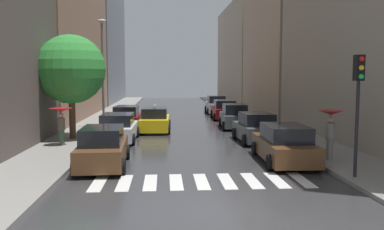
{
  "coord_description": "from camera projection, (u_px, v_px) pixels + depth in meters",
  "views": [
    {
      "loc": [
        -1.3,
        -10.47,
        3.68
      ],
      "look_at": [
        0.41,
        14.09,
        1.34
      ],
      "focal_mm": 37.51,
      "sensor_mm": 36.0,
      "label": 1
    }
  ],
  "objects": [
    {
      "name": "ground_plane",
      "position": [
        179.0,
        120.0,
        34.68
      ],
      "size": [
        28.0,
        72.0,
        0.04
      ],
      "primitive_type": "cube",
      "color": "#313134"
    },
    {
      "name": "parked_car_left_third",
      "position": [
        127.0,
        118.0,
        28.56
      ],
      "size": [
        2.12,
        4.41,
        1.64
      ],
      "rotation": [
        0.0,
        0.0,
        1.54
      ],
      "color": "maroon",
      "rests_on": "ground"
    },
    {
      "name": "parked_car_right_third",
      "position": [
        234.0,
        117.0,
        28.8
      ],
      "size": [
        2.13,
        4.17,
        1.76
      ],
      "rotation": [
        0.0,
        0.0,
        1.52
      ],
      "color": "#474C51",
      "rests_on": "ground"
    },
    {
      "name": "taxi_midroad",
      "position": [
        155.0,
        120.0,
        27.09
      ],
      "size": [
        2.17,
        4.48,
        1.81
      ],
      "rotation": [
        0.0,
        0.0,
        1.54
      ],
      "color": "yellow",
      "rests_on": "ground"
    },
    {
      "name": "pedestrian_near_tree",
      "position": [
        331.0,
        124.0,
        17.02
      ],
      "size": [
        1.06,
        1.06,
        2.12
      ],
      "rotation": [
        0.0,
        0.0,
        1.97
      ],
      "color": "gray",
      "rests_on": "sidewalk_right"
    },
    {
      "name": "building_right_far",
      "position": [
        248.0,
        54.0,
        58.58
      ],
      "size": [
        6.0,
        21.83,
        13.97
      ],
      "primitive_type": "cube",
      "color": "#B2A38C",
      "rests_on": "ground"
    },
    {
      "name": "parked_car_left_nearest",
      "position": [
        103.0,
        148.0,
        16.39
      ],
      "size": [
        2.12,
        4.48,
        1.67
      ],
      "rotation": [
        0.0,
        0.0,
        1.61
      ],
      "color": "brown",
      "rests_on": "ground"
    },
    {
      "name": "parked_car_right_fifth",
      "position": [
        216.0,
        105.0,
        40.57
      ],
      "size": [
        2.12,
        4.41,
        1.81
      ],
      "rotation": [
        0.0,
        0.0,
        1.55
      ],
      "color": "#B2B7BF",
      "rests_on": "ground"
    },
    {
      "name": "parked_car_right_fourth",
      "position": [
        224.0,
        110.0,
        35.32
      ],
      "size": [
        2.31,
        4.8,
        1.66
      ],
      "rotation": [
        0.0,
        0.0,
        1.53
      ],
      "color": "maroon",
      "rests_on": "ground"
    },
    {
      "name": "parked_car_left_second",
      "position": [
        118.0,
        128.0,
        22.96
      ],
      "size": [
        2.19,
        4.49,
        1.6
      ],
      "rotation": [
        0.0,
        0.0,
        1.56
      ],
      "color": "silver",
      "rests_on": "ground"
    },
    {
      "name": "traffic_light_right_corner",
      "position": [
        358.0,
        88.0,
        13.93
      ],
      "size": [
        0.3,
        0.42,
        4.3
      ],
      "color": "black",
      "rests_on": "sidewalk_right"
    },
    {
      "name": "parked_car_right_second",
      "position": [
        256.0,
        128.0,
        22.68
      ],
      "size": [
        2.17,
        4.08,
        1.68
      ],
      "rotation": [
        0.0,
        0.0,
        1.6
      ],
      "color": "#474C51",
      "rests_on": "ground"
    },
    {
      "name": "building_left_far",
      "position": [
        97.0,
        42.0,
        58.21
      ],
      "size": [
        6.0,
        21.75,
        17.62
      ],
      "primitive_type": "cube",
      "color": "slate",
      "rests_on": "ground"
    },
    {
      "name": "building_right_mid",
      "position": [
        288.0,
        33.0,
        39.72
      ],
      "size": [
        6.0,
        15.05,
        16.02
      ],
      "primitive_type": "cube",
      "color": "#B2A38C",
      "rests_on": "ground"
    },
    {
      "name": "crosswalk_stripes",
      "position": [
        202.0,
        181.0,
        14.14
      ],
      "size": [
        7.65,
        2.2,
        0.01
      ],
      "color": "silver",
      "rests_on": "ground"
    },
    {
      "name": "sidewalk_right",
      "position": [
        253.0,
        118.0,
        35.12
      ],
      "size": [
        3.0,
        72.0,
        0.15
      ],
      "primitive_type": "cube",
      "color": "gray",
      "rests_on": "ground"
    },
    {
      "name": "parked_car_right_nearest",
      "position": [
        284.0,
        145.0,
        17.31
      ],
      "size": [
        2.25,
        4.86,
        1.64
      ],
      "rotation": [
        0.0,
        0.0,
        1.54
      ],
      "color": "brown",
      "rests_on": "ground"
    },
    {
      "name": "pedestrian_by_kerb",
      "position": [
        61.0,
        117.0,
        20.69
      ],
      "size": [
        1.15,
        1.15,
        1.94
      ],
      "rotation": [
        0.0,
        0.0,
        0.48
      ],
      "color": "#38513D",
      "rests_on": "sidewalk_left"
    },
    {
      "name": "street_tree_left",
      "position": [
        71.0,
        69.0,
        22.87
      ],
      "size": [
        3.94,
        3.94,
        5.95
      ],
      "color": "#513823",
      "rests_on": "sidewalk_left"
    },
    {
      "name": "sidewalk_left",
      "position": [
        103.0,
        119.0,
        34.22
      ],
      "size": [
        3.0,
        72.0,
        0.15
      ],
      "primitive_type": "cube",
      "color": "gray",
      "rests_on": "ground"
    },
    {
      "name": "lamp_post_left",
      "position": [
        103.0,
        66.0,
        27.8
      ],
      "size": [
        0.6,
        0.28,
        7.49
      ],
      "color": "#595B60",
      "rests_on": "sidewalk_left"
    }
  ]
}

